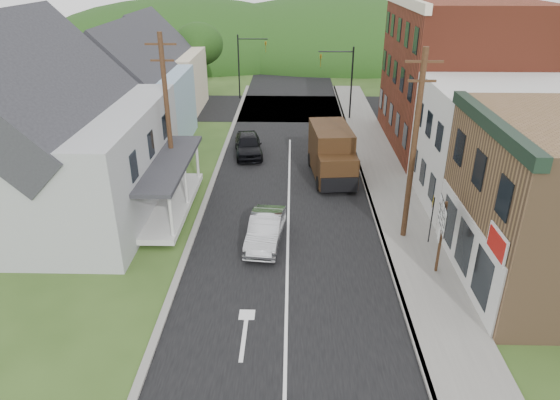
# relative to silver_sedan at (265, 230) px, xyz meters

# --- Properties ---
(ground) EXTENTS (120.00, 120.00, 0.00)m
(ground) POSITION_rel_silver_sedan_xyz_m (1.06, -2.80, -0.69)
(ground) COLOR #2D4719
(ground) RESTS_ON ground
(road) EXTENTS (9.00, 90.00, 0.02)m
(road) POSITION_rel_silver_sedan_xyz_m (1.06, 7.20, -0.69)
(road) COLOR black
(road) RESTS_ON ground
(cross_road) EXTENTS (60.00, 9.00, 0.02)m
(cross_road) POSITION_rel_silver_sedan_xyz_m (1.06, 24.20, -0.69)
(cross_road) COLOR black
(cross_road) RESTS_ON ground
(sidewalk_right) EXTENTS (2.80, 55.00, 0.15)m
(sidewalk_right) POSITION_rel_silver_sedan_xyz_m (6.96, 5.20, -0.62)
(sidewalk_right) COLOR slate
(sidewalk_right) RESTS_ON ground
(curb_right) EXTENTS (0.20, 55.00, 0.15)m
(curb_right) POSITION_rel_silver_sedan_xyz_m (5.61, 5.20, -0.62)
(curb_right) COLOR slate
(curb_right) RESTS_ON ground
(curb_left) EXTENTS (0.30, 55.00, 0.12)m
(curb_left) POSITION_rel_silver_sedan_xyz_m (-3.59, 5.20, -0.63)
(curb_left) COLOR slate
(curb_left) RESTS_ON ground
(storefront_white) EXTENTS (8.00, 7.00, 6.50)m
(storefront_white) POSITION_rel_silver_sedan_xyz_m (12.36, 4.70, 2.56)
(storefront_white) COLOR silver
(storefront_white) RESTS_ON ground
(storefront_red) EXTENTS (8.00, 12.00, 10.00)m
(storefront_red) POSITION_rel_silver_sedan_xyz_m (12.36, 14.20, 4.31)
(storefront_red) COLOR maroon
(storefront_red) RESTS_ON ground
(house_gray) EXTENTS (10.20, 12.24, 8.35)m
(house_gray) POSITION_rel_silver_sedan_xyz_m (-10.94, 3.20, 3.54)
(house_gray) COLOR #A7A9AC
(house_gray) RESTS_ON ground
(house_blue) EXTENTS (7.14, 8.16, 7.28)m
(house_blue) POSITION_rel_silver_sedan_xyz_m (-9.94, 14.20, 3.00)
(house_blue) COLOR #90B3C5
(house_blue) RESTS_ON ground
(house_cream) EXTENTS (7.14, 8.16, 7.28)m
(house_cream) POSITION_rel_silver_sedan_xyz_m (-10.44, 23.20, 3.00)
(house_cream) COLOR beige
(house_cream) RESTS_ON ground
(utility_pole_right) EXTENTS (1.60, 0.26, 9.00)m
(utility_pole_right) POSITION_rel_silver_sedan_xyz_m (6.66, 0.70, 3.96)
(utility_pole_right) COLOR #472D19
(utility_pole_right) RESTS_ON ground
(utility_pole_left) EXTENTS (1.60, 0.26, 9.00)m
(utility_pole_left) POSITION_rel_silver_sedan_xyz_m (-5.44, 5.20, 3.96)
(utility_pole_left) COLOR #472D19
(utility_pole_left) RESTS_ON ground
(traffic_signal_right) EXTENTS (2.87, 0.20, 6.00)m
(traffic_signal_right) POSITION_rel_silver_sedan_xyz_m (5.36, 20.70, 3.06)
(traffic_signal_right) COLOR black
(traffic_signal_right) RESTS_ON ground
(traffic_signal_left) EXTENTS (2.87, 0.20, 6.00)m
(traffic_signal_left) POSITION_rel_silver_sedan_xyz_m (-3.24, 27.70, 3.06)
(traffic_signal_left) COLOR black
(traffic_signal_left) RESTS_ON ground
(tree_left_b) EXTENTS (4.80, 4.80, 6.94)m
(tree_left_b) POSITION_rel_silver_sedan_xyz_m (-15.94, 9.20, 4.19)
(tree_left_b) COLOR #382616
(tree_left_b) RESTS_ON ground
(tree_left_c) EXTENTS (5.80, 5.80, 8.41)m
(tree_left_c) POSITION_rel_silver_sedan_xyz_m (-17.94, 17.20, 5.24)
(tree_left_c) COLOR #382616
(tree_left_c) RESTS_ON ground
(tree_left_d) EXTENTS (4.80, 4.80, 6.94)m
(tree_left_d) POSITION_rel_silver_sedan_xyz_m (-7.94, 29.20, 4.19)
(tree_left_d) COLOR #382616
(tree_left_d) RESTS_ON ground
(forested_ridge) EXTENTS (90.00, 30.00, 16.00)m
(forested_ridge) POSITION_rel_silver_sedan_xyz_m (1.06, 52.20, -0.69)
(forested_ridge) COLOR #1C3710
(forested_ridge) RESTS_ON ground
(silver_sedan) EXTENTS (1.84, 4.33, 1.39)m
(silver_sedan) POSITION_rel_silver_sedan_xyz_m (0.00, 0.00, 0.00)
(silver_sedan) COLOR #AFB0B4
(silver_sedan) RESTS_ON ground
(dark_sedan) EXTENTS (2.36, 4.61, 1.50)m
(dark_sedan) POSITION_rel_silver_sedan_xyz_m (-1.80, 11.91, 0.06)
(dark_sedan) COLOR black
(dark_sedan) RESTS_ON ground
(delivery_van) EXTENTS (2.76, 5.72, 3.09)m
(delivery_van) POSITION_rel_silver_sedan_xyz_m (3.65, 8.12, 0.87)
(delivery_van) COLOR #311D0D
(delivery_van) RESTS_ON ground
(route_sign_cluster) EXTENTS (0.33, 1.88, 3.30)m
(route_sign_cluster) POSITION_rel_silver_sedan_xyz_m (7.40, -2.40, 1.59)
(route_sign_cluster) COLOR #472D19
(route_sign_cluster) RESTS_ON sidewalk_right
(warning_sign) EXTENTS (0.24, 0.65, 2.48)m
(warning_sign) POSITION_rel_silver_sedan_xyz_m (7.69, 0.04, 1.04)
(warning_sign) COLOR black
(warning_sign) RESTS_ON sidewalk_right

